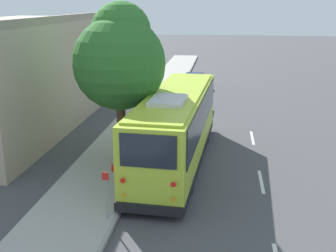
{
  "coord_description": "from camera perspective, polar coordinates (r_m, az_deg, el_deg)",
  "views": [
    {
      "loc": [
        -18.51,
        -1.84,
        7.29
      ],
      "look_at": [
        1.58,
        0.76,
        1.3
      ],
      "focal_mm": 45.0,
      "sensor_mm": 36.0,
      "label": 1
    }
  ],
  "objects": [
    {
      "name": "ground_plane",
      "position": [
        19.98,
        1.58,
        -4.93
      ],
      "size": [
        160.0,
        160.0,
        0.0
      ],
      "primitive_type": "plane",
      "color": "#474749"
    },
    {
      "name": "sidewalk_slab",
      "position": [
        20.51,
        -7.5,
        -4.27
      ],
      "size": [
        80.0,
        3.1,
        0.15
      ],
      "primitive_type": "cube",
      "color": "#A3A099",
      "rests_on": "ground"
    },
    {
      "name": "curb_strip",
      "position": [
        20.17,
        -3.03,
        -4.51
      ],
      "size": [
        80.0,
        0.14,
        0.15
      ],
      "primitive_type": "cube",
      "color": "gray",
      "rests_on": "ground"
    },
    {
      "name": "shuttle_bus",
      "position": [
        19.26,
        1.12,
        0.27
      ],
      "size": [
        11.43,
        3.12,
        3.56
      ],
      "rotation": [
        0.0,
        0.0,
        -0.06
      ],
      "color": "#ADC633",
      "rests_on": "ground"
    },
    {
      "name": "parked_sedan_gray",
      "position": [
        30.08,
        2.94,
        3.6
      ],
      "size": [
        4.33,
        1.76,
        1.29
      ],
      "rotation": [
        0.0,
        0.0,
        -0.03
      ],
      "color": "slate",
      "rests_on": "ground"
    },
    {
      "name": "parked_sedan_navy",
      "position": [
        37.11,
        3.52,
        6.04
      ],
      "size": [
        4.73,
        2.04,
        1.26
      ],
      "rotation": [
        0.0,
        0.0,
        -0.06
      ],
      "color": "#19234C",
      "rests_on": "ground"
    },
    {
      "name": "street_tree",
      "position": [
        19.19,
        -6.56,
        9.26
      ],
      "size": [
        4.17,
        4.17,
        7.21
      ],
      "color": "brown",
      "rests_on": "sidewalk_slab"
    },
    {
      "name": "sign_post_near",
      "position": [
        14.62,
        -8.4,
        -9.17
      ],
      "size": [
        0.06,
        0.22,
        1.67
      ],
      "color": "gray",
      "rests_on": "sidewalk_slab"
    },
    {
      "name": "sign_post_far",
      "position": [
        15.72,
        -7.2,
        -7.64
      ],
      "size": [
        0.06,
        0.22,
        1.46
      ],
      "color": "gray",
      "rests_on": "sidewalk_slab"
    },
    {
      "name": "fire_hydrant",
      "position": [
        26.51,
        -1.09,
        1.75
      ],
      "size": [
        0.22,
        0.22,
        0.81
      ],
      "color": "gold",
      "rests_on": "sidewalk_slab"
    },
    {
      "name": "building_backdrop",
      "position": [
        27.88,
        -19.94,
        6.87
      ],
      "size": [
        19.07,
        8.12,
        6.6
      ],
      "color": "tan",
      "rests_on": "ground"
    },
    {
      "name": "lane_stripe_mid",
      "position": [
        18.35,
        12.51,
        -7.34
      ],
      "size": [
        2.4,
        0.14,
        0.01
      ],
      "primitive_type": "cube",
      "color": "silver",
      "rests_on": "ground"
    },
    {
      "name": "lane_stripe_ahead",
      "position": [
        23.95,
        11.35,
        -1.57
      ],
      "size": [
        2.4,
        0.14,
        0.01
      ],
      "primitive_type": "cube",
      "color": "silver",
      "rests_on": "ground"
    }
  ]
}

